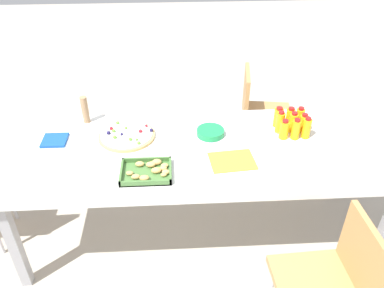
# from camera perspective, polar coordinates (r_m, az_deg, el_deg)

# --- Properties ---
(ground_plane) EXTENTS (12.00, 12.00, 0.00)m
(ground_plane) POSITION_cam_1_polar(r_m,az_deg,el_deg) (2.88, 1.05, -12.43)
(ground_plane) COLOR #B2A899
(party_table) EXTENTS (2.36, 0.89, 0.72)m
(party_table) POSITION_cam_1_polar(r_m,az_deg,el_deg) (2.44, 1.22, -1.72)
(party_table) COLOR silver
(party_table) RESTS_ON ground_plane
(chair_far_left) EXTENTS (0.42, 0.42, 0.83)m
(chair_far_left) POSITION_cam_1_polar(r_m,az_deg,el_deg) (2.11, 19.71, -17.97)
(chair_far_left) COLOR #B7844C
(chair_far_left) RESTS_ON ground_plane
(chair_near_left) EXTENTS (0.45, 0.45, 0.83)m
(chair_near_left) POSITION_cam_1_polar(r_m,az_deg,el_deg) (3.30, 9.69, 4.97)
(chair_near_left) COLOR #B7844C
(chair_near_left) RESTS_ON ground_plane
(juice_bottle_0) EXTENTS (0.05, 0.05, 0.13)m
(juice_bottle_0) POSITION_cam_1_polar(r_m,az_deg,el_deg) (2.68, 15.37, 3.79)
(juice_bottle_0) COLOR #FAAD14
(juice_bottle_0) RESTS_ON party_table
(juice_bottle_1) EXTENTS (0.06, 0.06, 0.13)m
(juice_bottle_1) POSITION_cam_1_polar(r_m,az_deg,el_deg) (2.67, 14.04, 3.77)
(juice_bottle_1) COLOR #FAAD14
(juice_bottle_1) RESTS_ON party_table
(juice_bottle_2) EXTENTS (0.06, 0.06, 0.14)m
(juice_bottle_2) POSITION_cam_1_polar(r_m,az_deg,el_deg) (2.64, 12.40, 3.81)
(juice_bottle_2) COLOR #F8AC14
(juice_bottle_2) RESTS_ON party_table
(juice_bottle_3) EXTENTS (0.06, 0.06, 0.13)m
(juice_bottle_3) POSITION_cam_1_polar(r_m,az_deg,el_deg) (2.62, 15.85, 2.89)
(juice_bottle_3) COLOR #F9AD14
(juice_bottle_3) RESTS_ON party_table
(juice_bottle_4) EXTENTS (0.06, 0.06, 0.14)m
(juice_bottle_4) POSITION_cam_1_polar(r_m,az_deg,el_deg) (2.61, 14.45, 3.04)
(juice_bottle_4) COLOR #FAAE14
(juice_bottle_4) RESTS_ON party_table
(juice_bottle_5) EXTENTS (0.05, 0.05, 0.15)m
(juice_bottle_5) POSITION_cam_1_polar(r_m,az_deg,el_deg) (2.58, 12.65, 3.10)
(juice_bottle_5) COLOR #FAAE14
(juice_bottle_5) RESTS_ON party_table
(juice_bottle_6) EXTENTS (0.05, 0.05, 0.14)m
(juice_bottle_6) POSITION_cam_1_polar(r_m,az_deg,el_deg) (2.57, 16.27, 2.23)
(juice_bottle_6) COLOR #F8AB14
(juice_bottle_6) RESTS_ON party_table
(juice_bottle_7) EXTENTS (0.05, 0.05, 0.14)m
(juice_bottle_7) POSITION_cam_1_polar(r_m,az_deg,el_deg) (2.54, 14.82, 2.06)
(juice_bottle_7) COLOR #FAAB14
(juice_bottle_7) RESTS_ON party_table
(juice_bottle_8) EXTENTS (0.06, 0.06, 0.13)m
(juice_bottle_8) POSITION_cam_1_polar(r_m,az_deg,el_deg) (2.53, 13.21, 2.04)
(juice_bottle_8) COLOR #FAAF14
(juice_bottle_8) RESTS_ON party_table
(fruit_pizza) EXTENTS (0.36, 0.36, 0.05)m
(fruit_pizza) POSITION_cam_1_polar(r_m,az_deg,el_deg) (2.53, -9.43, 1.27)
(fruit_pizza) COLOR tan
(fruit_pizza) RESTS_ON party_table
(snack_tray) EXTENTS (0.28, 0.22, 0.04)m
(snack_tray) POSITION_cam_1_polar(r_m,az_deg,el_deg) (2.21, -6.35, -3.92)
(snack_tray) COLOR #477238
(snack_tray) RESTS_ON party_table
(plate_stack) EXTENTS (0.18, 0.18, 0.04)m
(plate_stack) POSITION_cam_1_polar(r_m,az_deg,el_deg) (2.51, 2.69, 1.71)
(plate_stack) COLOR #1E8C4C
(plate_stack) RESTS_ON party_table
(napkin_stack) EXTENTS (0.15, 0.15, 0.02)m
(napkin_stack) POSITION_cam_1_polar(r_m,az_deg,el_deg) (2.60, -19.28, 0.52)
(napkin_stack) COLOR #194CA5
(napkin_stack) RESTS_ON party_table
(cardboard_tube) EXTENTS (0.04, 0.04, 0.19)m
(cardboard_tube) POSITION_cam_1_polar(r_m,az_deg,el_deg) (2.70, -15.23, 4.81)
(cardboard_tube) COLOR #9E7A56
(cardboard_tube) RESTS_ON party_table
(paper_folder) EXTENTS (0.28, 0.22, 0.01)m
(paper_folder) POSITION_cam_1_polar(r_m,az_deg,el_deg) (2.30, 5.86, -2.45)
(paper_folder) COLOR yellow
(paper_folder) RESTS_ON party_table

